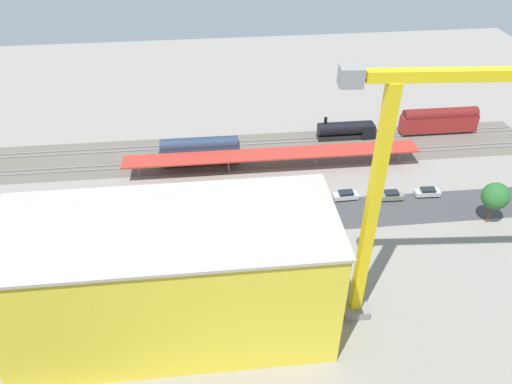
% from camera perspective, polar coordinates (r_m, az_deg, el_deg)
% --- Properties ---
extents(ground_plane, '(192.92, 192.92, 0.00)m').
position_cam_1_polar(ground_plane, '(88.41, 1.73, -1.88)').
color(ground_plane, gray).
rests_on(ground_plane, ground).
extents(rail_bed, '(120.67, 15.71, 0.01)m').
position_cam_1_polar(rail_bed, '(105.11, 0.20, 4.88)').
color(rail_bed, '#665E54').
rests_on(rail_bed, ground).
extents(street_asphalt, '(120.63, 9.77, 0.01)m').
position_cam_1_polar(street_asphalt, '(86.14, 2.00, -3.06)').
color(street_asphalt, '#424244').
rests_on(street_asphalt, ground).
extents(track_rails, '(120.57, 9.27, 0.12)m').
position_cam_1_polar(track_rails, '(105.02, 0.20, 4.97)').
color(track_rails, '#9E9EA8').
rests_on(track_rails, ground).
extents(platform_canopy_near, '(59.40, 5.00, 3.90)m').
position_cam_1_polar(platform_canopy_near, '(96.87, 1.98, 4.49)').
color(platform_canopy_near, '#B73328').
rests_on(platform_canopy_near, ground).
extents(locomotive, '(14.15, 3.19, 5.37)m').
position_cam_1_polar(locomotive, '(111.18, 10.86, 7.18)').
color(locomotive, black).
rests_on(locomotive, ground).
extents(passenger_coach, '(17.63, 3.10, 6.10)m').
position_cam_1_polar(passenger_coach, '(118.28, 20.82, 7.95)').
color(passenger_coach, black).
rests_on(passenger_coach, ground).
extents(freight_coach_far, '(16.40, 2.99, 5.92)m').
position_cam_1_polar(freight_coach_far, '(100.02, -6.65, 4.95)').
color(freight_coach_far, black).
rests_on(freight_coach_far, ground).
extents(parked_car_0, '(4.78, 1.96, 1.65)m').
position_cam_1_polar(parked_car_0, '(96.50, 19.59, -0.06)').
color(parked_car_0, black).
rests_on(parked_car_0, ground).
extents(parked_car_1, '(4.48, 1.99, 1.73)m').
position_cam_1_polar(parked_car_1, '(93.52, 15.68, -0.44)').
color(parked_car_1, black).
rests_on(parked_car_1, ground).
extents(parked_car_2, '(4.74, 1.94, 1.70)m').
position_cam_1_polar(parked_car_2, '(91.65, 10.54, -0.43)').
color(parked_car_2, black).
rests_on(parked_car_2, ground).
extents(parked_car_3, '(4.71, 2.01, 1.61)m').
position_cam_1_polar(parked_car_3, '(89.67, 6.35, -0.93)').
color(parked_car_3, black).
rests_on(parked_car_3, ground).
extents(parked_car_4, '(4.61, 1.78, 1.75)m').
position_cam_1_polar(parked_car_4, '(88.27, 1.41, -1.32)').
color(parked_car_4, black).
rests_on(parked_car_4, ground).
extents(parked_car_5, '(4.82, 1.98, 1.63)m').
position_cam_1_polar(parked_car_5, '(87.96, -2.90, -1.54)').
color(parked_car_5, black).
rests_on(parked_car_5, ground).
extents(parked_car_6, '(4.27, 1.92, 1.68)m').
position_cam_1_polar(parked_car_6, '(87.99, -8.14, -1.89)').
color(parked_car_6, black).
rests_on(parked_car_6, ground).
extents(parked_car_7, '(4.78, 1.98, 1.75)m').
position_cam_1_polar(parked_car_7, '(88.37, -13.10, -2.35)').
color(parked_car_7, black).
rests_on(parked_car_7, ground).
extents(construction_building, '(40.93, 16.30, 17.82)m').
position_cam_1_polar(construction_building, '(63.49, -9.91, -10.21)').
color(construction_building, yellow).
rests_on(construction_building, ground).
extents(construction_roof_slab, '(41.53, 16.90, 0.40)m').
position_cam_1_polar(construction_roof_slab, '(57.36, -10.83, -3.87)').
color(construction_roof_slab, '#B7B2A8').
rests_on(construction_roof_slab, construction_building).
extents(tower_crane, '(30.41, 4.35, 36.32)m').
position_cam_1_polar(tower_crane, '(58.47, 16.80, 0.94)').
color(tower_crane, gray).
rests_on(tower_crane, ground).
extents(box_truck_0, '(9.61, 2.72, 3.23)m').
position_cam_1_polar(box_truck_0, '(81.70, -20.62, -6.96)').
color(box_truck_0, black).
rests_on(box_truck_0, ground).
extents(box_truck_1, '(9.22, 2.65, 3.67)m').
position_cam_1_polar(box_truck_1, '(80.25, -21.15, -7.85)').
color(box_truck_1, black).
rests_on(box_truck_1, ground).
extents(box_truck_2, '(8.66, 2.79, 3.20)m').
position_cam_1_polar(box_truck_2, '(78.62, -13.80, -7.32)').
color(box_truck_2, black).
rests_on(box_truck_2, ground).
extents(street_tree_0, '(4.22, 4.22, 6.38)m').
position_cam_1_polar(street_tree_0, '(79.07, -6.37, -3.48)').
color(street_tree_0, brown).
rests_on(street_tree_0, ground).
extents(street_tree_1, '(6.37, 6.37, 8.15)m').
position_cam_1_polar(street_tree_1, '(79.86, -12.73, -3.16)').
color(street_tree_1, brown).
rests_on(street_tree_1, ground).
extents(street_tree_2, '(5.62, 5.62, 7.91)m').
position_cam_1_polar(street_tree_2, '(81.46, -18.73, -3.38)').
color(street_tree_2, brown).
rests_on(street_tree_2, ground).
extents(street_tree_3, '(4.56, 4.56, 7.21)m').
position_cam_1_polar(street_tree_3, '(78.67, 0.36, -2.85)').
color(street_tree_3, brown).
rests_on(street_tree_3, ground).
extents(street_tree_4, '(5.83, 5.83, 7.46)m').
position_cam_1_polar(street_tree_4, '(79.63, -12.62, -3.67)').
color(street_tree_4, brown).
rests_on(street_tree_4, ground).
extents(street_tree_5, '(4.68, 4.68, 7.88)m').
position_cam_1_polar(street_tree_5, '(91.53, 26.46, -0.45)').
color(street_tree_5, brown).
rests_on(street_tree_5, ground).
extents(traffic_light, '(0.50, 0.36, 6.63)m').
position_cam_1_polar(traffic_light, '(79.20, -0.27, -3.01)').
color(traffic_light, '#333333').
rests_on(traffic_light, ground).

